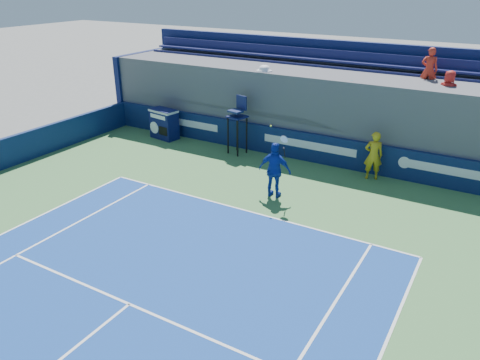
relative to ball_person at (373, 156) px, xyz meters
The scene contains 6 objects.
ball_person is the anchor object (origin of this frame).
back_hoarding 2.82m from the ball_person, 169.00° to the left, with size 20.40×0.21×1.20m.
match_clock 9.74m from the ball_person, behind, with size 1.42×0.93×1.40m.
umpire_chair 5.78m from the ball_person, behind, with size 0.84×0.84×2.48m.
tennis_player 4.06m from the ball_person, 127.15° to the right, with size 1.18×0.57×2.57m.
stadium_seating 3.88m from the ball_person, 136.80° to the left, with size 21.00×4.05×4.57m.
Camera 1 is at (6.68, 0.11, 7.03)m, focal length 35.00 mm.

